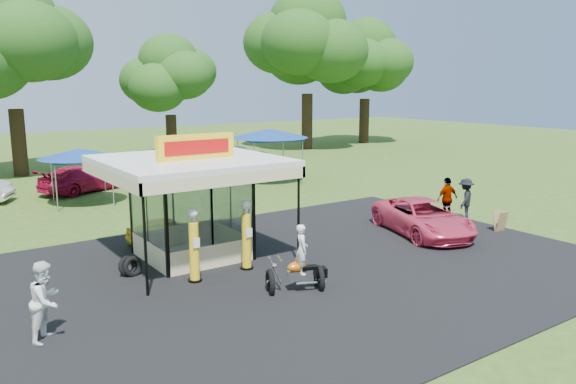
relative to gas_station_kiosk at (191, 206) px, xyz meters
name	(u,v)px	position (x,y,z in m)	size (l,w,h in m)	color
ground	(333,289)	(2.00, -4.99, -1.78)	(120.00, 120.00, 0.00)	#324E18
asphalt_apron	(293,270)	(2.00, -2.99, -1.76)	(20.00, 14.00, 0.04)	black
gas_station_kiosk	(191,206)	(0.00, 0.00, 0.00)	(5.40, 5.40, 4.18)	white
gas_pump_left	(194,247)	(-0.98, -2.24, -0.71)	(0.42, 0.42, 2.25)	black
gas_pump_right	(246,237)	(0.85, -2.13, -0.71)	(0.42, 0.42, 2.24)	black
motorcycle	(299,265)	(1.11, -4.58, -1.00)	(1.77, 1.32, 2.01)	black
spare_tires	(130,266)	(-2.37, -0.67, -1.46)	(0.81, 0.59, 0.66)	black
a_frame_sign	(500,221)	(11.36, -3.89, -1.35)	(0.49, 0.46, 0.85)	#593819
kiosk_car	(166,230)	(0.00, 2.21, -1.30)	(1.13, 2.82, 0.96)	yellow
pink_sedan	(423,217)	(8.56, -2.42, -1.10)	(2.25, 4.88, 1.36)	#E43D61
spectator_west	(46,301)	(-5.37, -3.74, -0.85)	(0.90, 0.70, 1.86)	white
spectator_east_a	(465,199)	(11.96, -1.74, -0.89)	(1.15, 0.66, 1.78)	black
spectator_east_b	(447,199)	(11.27, -1.34, -0.86)	(1.08, 0.45, 1.84)	gray
bg_car_b	(83,179)	(0.24, 14.04, -1.07)	(2.00, 4.92, 1.43)	#A30C2F
bg_car_c	(170,165)	(5.75, 15.25, -0.92)	(2.03, 5.04, 1.72)	#B0AFB4
bg_car_d	(241,157)	(11.52, 16.58, -1.03)	(2.49, 5.39, 1.50)	#515053
tent_west	(80,154)	(-0.65, 10.85, 0.66)	(3.86, 3.86, 2.70)	gray
tent_east	(269,134)	(10.13, 10.84, 1.08)	(4.53, 4.53, 3.16)	gray
oak_far_c	(11,54)	(-1.52, 21.77, 5.74)	(10.06, 10.06, 11.86)	black
oak_far_d	(169,81)	(9.94, 24.66, 4.13)	(7.79, 7.79, 9.27)	black
oak_far_e	(307,49)	(22.21, 23.33, 6.84)	(11.35, 11.35, 13.51)	black
oak_far_f	(366,65)	(29.95, 24.35, 5.68)	(9.65, 9.65, 11.63)	black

